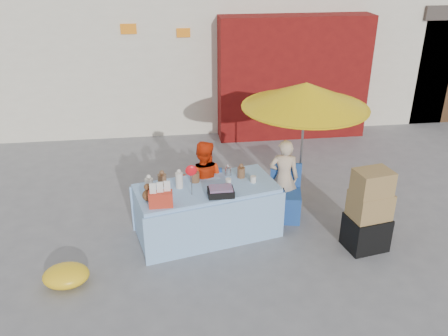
{
  "coord_description": "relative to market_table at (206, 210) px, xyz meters",
  "views": [
    {
      "loc": [
        -0.56,
        -5.49,
        3.95
      ],
      "look_at": [
        0.23,
        0.6,
        1.0
      ],
      "focal_mm": 38.0,
      "sensor_mm": 36.0,
      "label": 1
    }
  ],
  "objects": [
    {
      "name": "ground",
      "position": [
        0.05,
        -0.46,
        -0.4
      ],
      "size": [
        80.0,
        80.0,
        0.0
      ],
      "primitive_type": "plane",
      "color": "slate",
      "rests_on": "ground"
    },
    {
      "name": "vendor_beige",
      "position": [
        1.25,
        0.44,
        0.23
      ],
      "size": [
        0.52,
        0.4,
        1.26
      ],
      "primitive_type": "imported",
      "rotation": [
        0.0,
        0.0,
        2.91
      ],
      "color": "beige",
      "rests_on": "ground"
    },
    {
      "name": "box_stack",
      "position": [
        2.19,
        -0.64,
        0.16
      ],
      "size": [
        0.62,
        0.54,
        1.22
      ],
      "rotation": [
        0.0,
        0.0,
        0.18
      ],
      "color": "black",
      "rests_on": "ground"
    },
    {
      "name": "market_table",
      "position": [
        0.0,
        0.0,
        0.0
      ],
      "size": [
        2.21,
        1.39,
        1.24
      ],
      "rotation": [
        0.0,
        0.0,
        0.23
      ],
      "color": "#9BCAF8",
      "rests_on": "ground"
    },
    {
      "name": "umbrella",
      "position": [
        1.55,
        0.59,
        1.49
      ],
      "size": [
        1.9,
        1.9,
        2.09
      ],
      "color": "gray",
      "rests_on": "ground"
    },
    {
      "name": "tarp_bundle",
      "position": [
        -1.88,
        -0.93,
        -0.27
      ],
      "size": [
        0.69,
        0.61,
        0.26
      ],
      "primitive_type": "ellipsoid",
      "rotation": [
        0.0,
        0.0,
        -0.27
      ],
      "color": "yellow",
      "rests_on": "ground"
    },
    {
      "name": "chair_right",
      "position": [
        1.26,
        0.3,
        -0.15
      ],
      "size": [
        0.57,
        0.57,
        0.85
      ],
      "rotation": [
        0.0,
        0.0,
        -0.23
      ],
      "color": "#214B99",
      "rests_on": "ground"
    },
    {
      "name": "vendor_orange",
      "position": [
        0.0,
        0.44,
        0.25
      ],
      "size": [
        0.73,
        0.62,
        1.3
      ],
      "primitive_type": "imported",
      "rotation": [
        0.0,
        0.0,
        2.91
      ],
      "color": "red",
      "rests_on": "ground"
    },
    {
      "name": "chair_left",
      "position": [
        0.01,
        0.3,
        -0.15
      ],
      "size": [
        0.57,
        0.57,
        0.85
      ],
      "rotation": [
        0.0,
        0.0,
        -0.23
      ],
      "color": "#214B99",
      "rests_on": "ground"
    }
  ]
}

